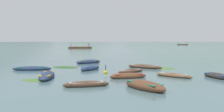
{
  "coord_description": "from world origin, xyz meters",
  "views": [
    {
      "loc": [
        1.17,
        -5.21,
        3.03
      ],
      "look_at": [
        -3.73,
        32.86,
        0.62
      ],
      "focal_mm": 38.24,
      "sensor_mm": 36.0,
      "label": 1
    }
  ],
  "objects": [
    {
      "name": "rowboat_1",
      "position": [
        1.39,
        21.6,
        0.17
      ],
      "size": [
        4.16,
        2.77,
        0.53
      ],
      "color": "#4C3323",
      "rests_on": "ground"
    },
    {
      "name": "ground_plane",
      "position": [
        0.0,
        1500.0,
        0.0
      ],
      "size": [
        6000.0,
        6000.0,
        0.0
      ],
      "primitive_type": "plane",
      "color": "slate"
    },
    {
      "name": "ferry_1",
      "position": [
        -23.96,
        88.58,
        0.45
      ],
      "size": [
        9.93,
        6.15,
        2.54
      ],
      "color": "brown",
      "rests_on": "ground"
    },
    {
      "name": "rowboat_9",
      "position": [
        0.01,
        14.14,
        0.17
      ],
      "size": [
        3.25,
        2.05,
        0.55
      ],
      "color": "brown",
      "rests_on": "ground"
    },
    {
      "name": "mountain_2",
      "position": [
        336.15,
        1798.83,
        185.29
      ],
      "size": [
        1080.62,
        1080.62,
        370.59
      ],
      "primitive_type": "cone",
      "color": "slate",
      "rests_on": "ground"
    },
    {
      "name": "rowboat_13",
      "position": [
        -10.27,
        18.24,
        0.16
      ],
      "size": [
        4.13,
        1.82,
        0.52
      ],
      "color": "navy",
      "rests_on": "ground"
    },
    {
      "name": "rowboat_7",
      "position": [
        -6.15,
        26.53,
        0.2
      ],
      "size": [
        3.49,
        3.55,
        0.64
      ],
      "color": "navy",
      "rests_on": "ground"
    },
    {
      "name": "weed_patch_6",
      "position": [
        -7.65,
        21.17,
        0.0
      ],
      "size": [
        4.04,
        3.59,
        0.14
      ],
      "primitive_type": "ellipsoid",
      "rotation": [
        0.0,
        0.0,
        2.67
      ],
      "color": "#2D5628",
      "rests_on": "ground"
    },
    {
      "name": "rowboat_10",
      "position": [
        0.07,
        17.71,
        0.14
      ],
      "size": [
        2.8,
        3.0,
        0.43
      ],
      "color": "#4C3323",
      "rests_on": "ground"
    },
    {
      "name": "ferry_0",
      "position": [
        31.52,
        183.04,
        0.45
      ],
      "size": [
        8.41,
        3.52,
        2.54
      ],
      "color": "#4C3323",
      "rests_on": "ground"
    },
    {
      "name": "mooring_buoy",
      "position": [
        -2.26,
        16.77,
        0.09
      ],
      "size": [
        0.39,
        0.39,
        0.92
      ],
      "color": "yellow",
      "rests_on": "ground"
    },
    {
      "name": "weed_patch_1",
      "position": [
        3.44,
        21.51,
        0.0
      ],
      "size": [
        3.44,
        3.42,
        0.14
      ],
      "primitive_type": "ellipsoid",
      "rotation": [
        0.0,
        0.0,
        0.81
      ],
      "color": "#477033",
      "rests_on": "ground"
    },
    {
      "name": "rowboat_11",
      "position": [
        -2.54,
        10.2,
        0.15
      ],
      "size": [
        3.21,
        1.85,
        0.47
      ],
      "color": "#4C3323",
      "rests_on": "ground"
    },
    {
      "name": "rowboat_3",
      "position": [
        -6.66,
        13.49,
        0.19
      ],
      "size": [
        2.27,
        4.67,
        0.59
      ],
      "color": "navy",
      "rests_on": "ground"
    },
    {
      "name": "rowboat_0",
      "position": [
        -4.28,
        19.22,
        0.17
      ],
      "size": [
        2.12,
        3.22,
        0.55
      ],
      "color": "navy",
      "rests_on": "ground"
    },
    {
      "name": "rowboat_5",
      "position": [
        7.29,
        15.18,
        0.16
      ],
      "size": [
        2.18,
        3.22,
        0.51
      ],
      "color": "#2D2826",
      "rests_on": "ground"
    },
    {
      "name": "rowboat_4",
      "position": [
        1.31,
        9.81,
        0.21
      ],
      "size": [
        3.18,
        3.3,
        0.69
      ],
      "color": "brown",
      "rests_on": "ground"
    },
    {
      "name": "rowboat_6",
      "position": [
        3.8,
        15.3,
        0.13
      ],
      "size": [
        3.19,
        2.49,
        0.41
      ],
      "color": "brown",
      "rests_on": "ground"
    },
    {
      "name": "mountain_1",
      "position": [
        -475.24,
        1871.84,
        96.45
      ],
      "size": [
        528.22,
        528.22,
        192.91
      ],
      "primitive_type": "cone",
      "color": "slate",
      "rests_on": "ground"
    },
    {
      "name": "weed_patch_3",
      "position": [
        -7.11,
        12.06,
        0.0
      ],
      "size": [
        2.58,
        1.99,
        0.14
      ],
      "primitive_type": "ellipsoid",
      "rotation": [
        0.0,
        0.0,
        2.8
      ],
      "color": "#477033",
      "rests_on": "ground"
    }
  ]
}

